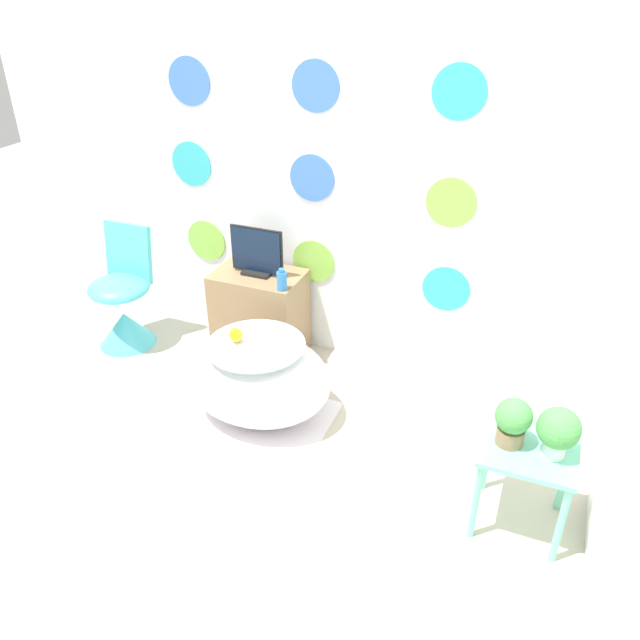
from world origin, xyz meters
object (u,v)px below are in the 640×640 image
object	(u,v)px
chair	(124,308)
vase	(282,280)
bathtub	(258,378)
potted_plant_left	(513,420)
potted_plant_right	(558,430)
tv	(257,254)

from	to	relation	value
chair	vase	size ratio (longest dim) A/B	6.01
bathtub	potted_plant_left	bearing A→B (deg)	-11.54
potted_plant_right	vase	bearing A→B (deg)	155.61
chair	tv	xyz separation A→B (m)	(0.89, 0.23, 0.44)
bathtub	potted_plant_left	xyz separation A→B (m)	(1.37, -0.28, 0.33)
chair	potted_plant_right	bearing A→B (deg)	-13.00
potted_plant_left	chair	bearing A→B (deg)	166.22
bathtub	potted_plant_left	world-z (taller)	potted_plant_left
vase	potted_plant_right	xyz separation A→B (m)	(1.60, -0.73, -0.06)
bathtub	tv	size ratio (longest dim) A/B	2.44
chair	potted_plant_left	bearing A→B (deg)	-13.78
vase	potted_plant_left	xyz separation A→B (m)	(1.42, -0.72, -0.06)
bathtub	potted_plant_right	bearing A→B (deg)	-10.42
tv	bathtub	bearing A→B (deg)	-64.45
bathtub	tv	distance (m)	0.79
tv	chair	bearing A→B (deg)	-165.40
chair	vase	world-z (taller)	chair
bathtub	chair	size ratio (longest dim) A/B	1.05
potted_plant_left	bathtub	bearing A→B (deg)	168.46
vase	potted_plant_left	bearing A→B (deg)	-26.91
potted_plant_right	chair	bearing A→B (deg)	167.00
potted_plant_right	bathtub	bearing A→B (deg)	169.58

